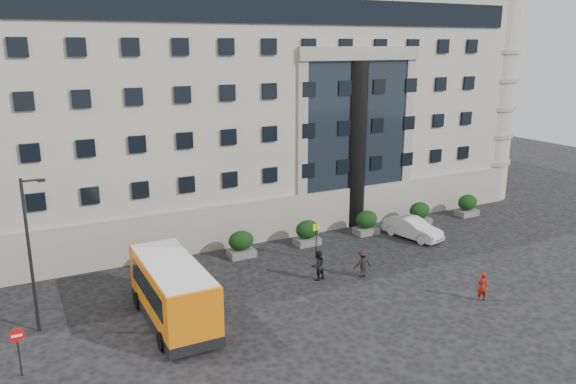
% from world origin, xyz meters
% --- Properties ---
extents(ground, '(120.00, 120.00, 0.00)m').
position_xyz_m(ground, '(0.00, 0.00, 0.00)').
color(ground, black).
rests_on(ground, ground).
extents(civic_building, '(44.00, 24.00, 18.00)m').
position_xyz_m(civic_building, '(6.00, 22.00, 9.00)').
color(civic_building, '#9B9889').
rests_on(civic_building, ground).
extents(entrance_column, '(1.80, 1.80, 13.00)m').
position_xyz_m(entrance_column, '(12.00, 10.30, 6.50)').
color(entrance_column, black).
rests_on(entrance_column, ground).
extents(hedge_a, '(1.80, 1.26, 1.84)m').
position_xyz_m(hedge_a, '(-4.00, 7.80, 0.93)').
color(hedge_a, '#5C5C5A').
rests_on(hedge_a, ground).
extents(hedge_b, '(1.80, 1.26, 1.84)m').
position_xyz_m(hedge_b, '(1.20, 7.80, 0.93)').
color(hedge_b, '#5C5C5A').
rests_on(hedge_b, ground).
extents(hedge_c, '(1.80, 1.26, 1.84)m').
position_xyz_m(hedge_c, '(6.40, 7.80, 0.93)').
color(hedge_c, '#5C5C5A').
rests_on(hedge_c, ground).
extents(hedge_d, '(1.80, 1.26, 1.84)m').
position_xyz_m(hedge_d, '(11.60, 7.80, 0.93)').
color(hedge_d, '#5C5C5A').
rests_on(hedge_d, ground).
extents(hedge_e, '(1.80, 1.26, 1.84)m').
position_xyz_m(hedge_e, '(16.80, 7.80, 0.93)').
color(hedge_e, '#5C5C5A').
rests_on(hedge_e, ground).
extents(hedge_f, '(1.80, 1.26, 1.84)m').
position_xyz_m(hedge_f, '(22.00, 7.80, 0.93)').
color(hedge_f, '#5C5C5A').
rests_on(hedge_f, ground).
extents(street_lamp, '(1.16, 0.18, 8.00)m').
position_xyz_m(street_lamp, '(-11.94, 3.00, 4.37)').
color(street_lamp, '#262628').
rests_on(street_lamp, ground).
extents(bus_stop_sign, '(0.50, 0.08, 2.52)m').
position_xyz_m(bus_stop_sign, '(5.50, 5.00, 1.73)').
color(bus_stop_sign, '#262628').
rests_on(bus_stop_sign, ground).
extents(no_entry_sign, '(0.64, 0.16, 2.32)m').
position_xyz_m(no_entry_sign, '(-13.00, -1.04, 1.65)').
color(no_entry_sign, '#262628').
rests_on(no_entry_sign, ground).
extents(minibus, '(2.97, 7.85, 3.27)m').
position_xyz_m(minibus, '(-5.58, 0.79, 1.80)').
color(minibus, orange).
rests_on(minibus, ground).
extents(white_taxi, '(2.72, 4.96, 1.55)m').
position_xyz_m(white_taxi, '(14.12, 5.42, 0.77)').
color(white_taxi, silver).
rests_on(white_taxi, ground).
extents(pedestrian_a, '(0.73, 0.61, 1.71)m').
position_xyz_m(pedestrian_a, '(10.70, -4.80, 0.85)').
color(pedestrian_a, maroon).
rests_on(pedestrian_a, ground).
extents(pedestrian_b, '(1.06, 0.91, 1.90)m').
position_xyz_m(pedestrian_b, '(3.88, 2.01, 0.95)').
color(pedestrian_b, black).
rests_on(pedestrian_b, ground).
extents(pedestrian_c, '(1.20, 0.79, 1.74)m').
position_xyz_m(pedestrian_c, '(6.62, 1.13, 0.87)').
color(pedestrian_c, black).
rests_on(pedestrian_c, ground).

